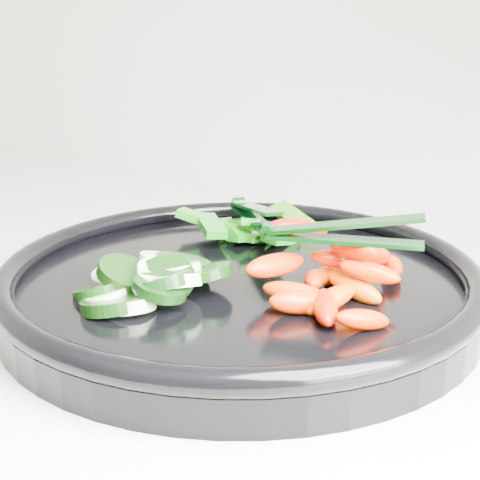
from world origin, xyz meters
The scene contains 6 objects.
veggie_tray centered at (0.32, 1.68, 0.95)m, with size 0.39×0.39×0.04m.
cucumber_pile centered at (0.29, 1.62, 0.96)m, with size 0.11×0.13×0.04m.
carrot_pile centered at (0.40, 1.69, 0.97)m, with size 0.13×0.15×0.05m.
pepper_pile centered at (0.26, 1.77, 0.96)m, with size 0.12×0.12×0.04m.
tong_carrot centered at (0.40, 1.69, 1.00)m, with size 0.11×0.06×0.02m.
tong_pepper centered at (0.28, 1.77, 0.98)m, with size 0.10×0.08×0.02m.
Camera 1 is at (0.61, 1.29, 1.14)m, focal length 50.00 mm.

